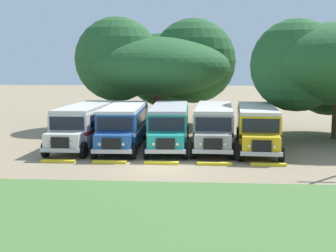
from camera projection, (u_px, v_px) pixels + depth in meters
name	position (u px, v px, depth m)	size (l,w,h in m)	color
ground_plane	(160.00, 168.00, 26.24)	(220.00, 220.00, 0.00)	#937F60
foreground_grass_strip	(139.00, 214.00, 18.19)	(80.00, 10.19, 0.01)	#4C7538
parked_bus_slot_0	(86.00, 123.00, 33.88)	(2.86, 10.86, 2.82)	silver
parked_bus_slot_1	(124.00, 123.00, 33.51)	(3.02, 10.88, 2.82)	#23519E
parked_bus_slot_2	(169.00, 123.00, 33.49)	(2.98, 10.88, 2.82)	teal
parked_bus_slot_3	(214.00, 123.00, 33.43)	(2.94, 10.87, 2.82)	#9E9993
parked_bus_slot_4	(257.00, 125.00, 32.67)	(3.19, 10.91, 2.82)	yellow
curb_wheelstop_0	(58.00, 161.00, 27.80)	(2.00, 0.36, 0.15)	yellow
curb_wheelstop_1	(109.00, 162.00, 27.57)	(2.00, 0.36, 0.15)	yellow
curb_wheelstop_2	(161.00, 163.00, 27.33)	(2.00, 0.36, 0.15)	yellow
curb_wheelstop_3	(214.00, 164.00, 27.10)	(2.00, 0.36, 0.15)	yellow
curb_wheelstop_4	(268.00, 165.00, 26.86)	(2.00, 0.36, 0.15)	yellow
broad_shade_tree	(159.00, 65.00, 45.37)	(14.82, 15.10, 10.11)	brown
secondary_tree	(336.00, 65.00, 36.79)	(13.51, 13.33, 9.10)	brown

